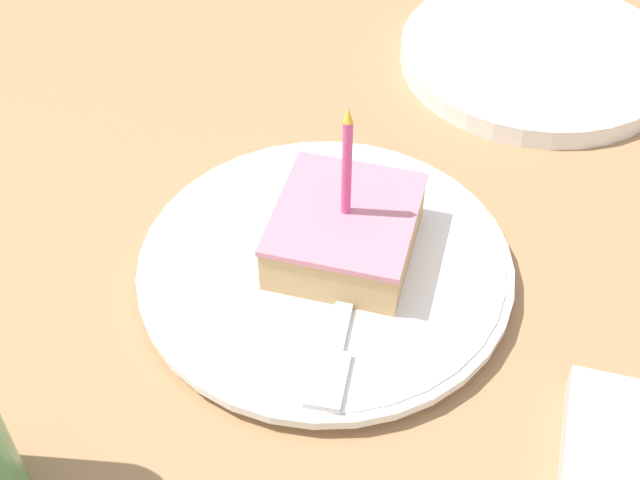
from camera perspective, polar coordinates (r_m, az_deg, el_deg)
ground_plane at (r=0.66m, az=-0.11°, el=-4.79°), size 2.40×2.40×0.04m
plate at (r=0.65m, az=0.00°, el=-1.71°), size 0.27×0.27×0.02m
cake_slice at (r=0.64m, az=1.62°, el=0.64°), size 0.10×0.11×0.13m
fork at (r=0.61m, az=1.47°, el=-4.62°), size 0.03×0.19×0.00m
side_plate at (r=0.88m, az=13.68°, el=11.43°), size 0.26×0.26×0.02m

